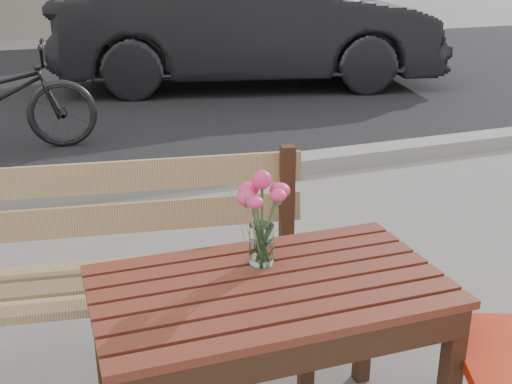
% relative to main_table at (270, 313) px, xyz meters
% --- Properties ---
extents(street, '(30.00, 8.12, 0.12)m').
position_rel_main_table_xyz_m(street, '(-0.20, 4.87, -0.54)').
color(street, black).
rests_on(street, ground).
extents(main_table, '(1.13, 0.69, 0.69)m').
position_rel_main_table_xyz_m(main_table, '(0.00, 0.00, 0.00)').
color(main_table, '#572216').
rests_on(main_table, ground).
extents(main_bench, '(1.60, 0.71, 0.96)m').
position_rel_main_table_xyz_m(main_bench, '(-0.39, 0.63, 0.01)').
color(main_bench, olive).
rests_on(main_bench, ground).
extents(main_vase, '(0.18, 0.18, 0.33)m').
position_rel_main_table_xyz_m(main_vase, '(0.02, 0.13, 0.32)').
color(main_vase, white).
rests_on(main_vase, main_table).
extents(parked_car, '(5.09, 2.80, 1.59)m').
position_rel_main_table_xyz_m(parked_car, '(2.26, 6.25, 0.22)').
color(parked_car, black).
rests_on(parked_car, ground).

